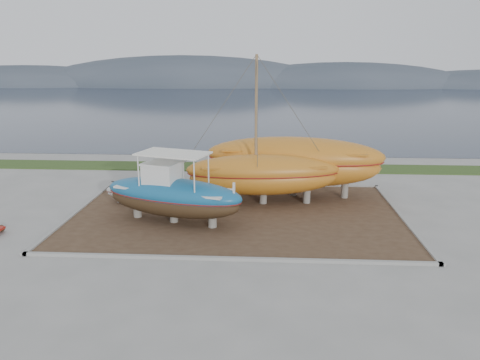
# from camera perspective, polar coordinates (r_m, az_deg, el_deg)

# --- Properties ---
(ground) EXTENTS (140.00, 140.00, 0.00)m
(ground) POSITION_cam_1_polar(r_m,az_deg,el_deg) (22.65, -1.06, -7.56)
(ground) COLOR gray
(ground) RESTS_ON ground
(dirt_patch) EXTENTS (18.00, 12.00, 0.06)m
(dirt_patch) POSITION_cam_1_polar(r_m,az_deg,el_deg) (26.37, -0.40, -4.19)
(dirt_patch) COLOR #422D1E
(dirt_patch) RESTS_ON ground
(curb_frame) EXTENTS (18.60, 12.60, 0.15)m
(curb_frame) POSITION_cam_1_polar(r_m,az_deg,el_deg) (26.36, -0.40, -4.10)
(curb_frame) COLOR gray
(curb_frame) RESTS_ON ground
(grass_strip) EXTENTS (44.00, 3.00, 0.08)m
(grass_strip) POSITION_cam_1_polar(r_m,az_deg,el_deg) (37.41, 0.75, 1.57)
(grass_strip) COLOR #284219
(grass_strip) RESTS_ON ground
(sea) EXTENTS (260.00, 100.00, 0.04)m
(sea) POSITION_cam_1_polar(r_m,az_deg,el_deg) (91.30, 2.34, 9.41)
(sea) COLOR #1B2637
(sea) RESTS_ON ground
(mountain_ridge) EXTENTS (200.00, 36.00, 20.00)m
(mountain_ridge) POSITION_cam_1_polar(r_m,az_deg,el_deg) (146.14, 2.76, 11.45)
(mountain_ridge) COLOR #333D49
(mountain_ridge) RESTS_ON ground
(blue_caique) EXTENTS (8.19, 4.67, 3.77)m
(blue_caique) POSITION_cam_1_polar(r_m,az_deg,el_deg) (24.80, -8.20, -0.96)
(blue_caique) COLOR #165A8A
(blue_caique) RESTS_ON dirt_patch
(white_dinghy) EXTENTS (4.13, 2.89, 1.16)m
(white_dinghy) POSITION_cam_1_polar(r_m,az_deg,el_deg) (29.27, -12.18, -1.34)
(white_dinghy) COLOR silver
(white_dinghy) RESTS_ON dirt_patch
(orange_sailboat) EXTENTS (9.36, 3.61, 8.69)m
(orange_sailboat) POSITION_cam_1_polar(r_m,az_deg,el_deg) (27.23, 2.94, 5.90)
(orange_sailboat) COLOR #AF671A
(orange_sailboat) RESTS_ON dirt_patch
(orange_bare_hull) EXTENTS (11.37, 4.47, 3.63)m
(orange_bare_hull) POSITION_cam_1_polar(r_m,az_deg,el_deg) (29.56, 6.58, 1.54)
(orange_bare_hull) COLOR #AF671A
(orange_bare_hull) RESTS_ON dirt_patch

